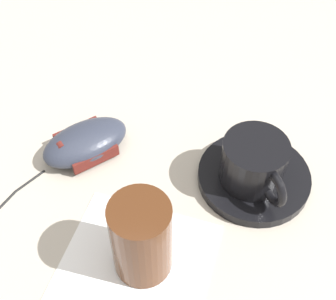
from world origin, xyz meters
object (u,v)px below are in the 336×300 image
computer_mouse (85,142)px  drinking_glass (141,238)px  coffee_cup (255,163)px  saucer (254,177)px

computer_mouse → drinking_glass: drinking_glass is taller
coffee_cup → drinking_glass: bearing=-138.6°
coffee_cup → computer_mouse: 0.21m
saucer → computer_mouse: (-0.21, 0.04, 0.01)m
saucer → computer_mouse: bearing=169.4°
saucer → drinking_glass: (-0.13, -0.11, 0.05)m
coffee_cup → drinking_glass: (-0.12, -0.11, 0.01)m
coffee_cup → saucer: bearing=54.7°
saucer → drinking_glass: drinking_glass is taller
saucer → coffee_cup: size_ratio=1.37×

